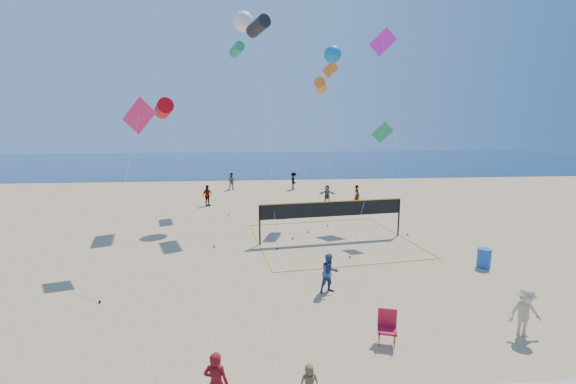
{
  "coord_description": "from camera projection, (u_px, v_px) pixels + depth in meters",
  "views": [
    {
      "loc": [
        -1.86,
        -10.82,
        6.9
      ],
      "look_at": [
        -0.67,
        2.0,
        4.63
      ],
      "focal_mm": 24.0,
      "sensor_mm": 36.0,
      "label": 1
    }
  ],
  "objects": [
    {
      "name": "far_person_1",
      "position": [
        327.0,
        194.0,
        34.14
      ],
      "size": [
        1.51,
        0.62,
        1.59
      ],
      "primitive_type": "imported",
      "rotation": [
        0.0,
        0.0,
        -0.11
      ],
      "color": "gray",
      "rests_on": "ground"
    },
    {
      "name": "kite_6",
      "position": [
        243.0,
        22.0,
        28.95
      ],
      "size": [
        4.88,
        8.08,
        15.28
      ],
      "rotation": [
        0.0,
        0.0,
        -0.16
      ],
      "color": "white",
      "rests_on": "ground"
    },
    {
      "name": "volleyball_net",
      "position": [
        332.0,
        213.0,
        23.01
      ],
      "size": [
        10.03,
        9.9,
        2.4
      ],
      "rotation": [
        0.0,
        0.0,
        0.13
      ],
      "color": "black",
      "rests_on": "ground"
    },
    {
      "name": "kite_3",
      "position": [
        138.0,
        122.0,
        19.02
      ],
      "size": [
        1.84,
        5.81,
        8.27
      ],
      "rotation": [
        0.0,
        0.0,
        -0.12
      ],
      "color": "#F2265E",
      "rests_on": "ground"
    },
    {
      "name": "kite_4",
      "position": [
        380.0,
        140.0,
        23.14
      ],
      "size": [
        3.55,
        4.46,
        7.09
      ],
      "rotation": [
        0.0,
        0.0,
        -0.24
      ],
      "color": "#269256",
      "rests_on": "ground"
    },
    {
      "name": "ground",
      "position": [
        315.0,
        349.0,
        11.98
      ],
      "size": [
        120.0,
        120.0,
        0.0
      ],
      "primitive_type": "plane",
      "color": "tan",
      "rests_on": "ground"
    },
    {
      "name": "kite_0",
      "position": [
        164.0,
        109.0,
        25.94
      ],
      "size": [
        4.6,
        7.3,
        8.64
      ],
      "rotation": [
        0.0,
        0.0,
        0.33
      ],
      "color": "red",
      "rests_on": "ground"
    },
    {
      "name": "bystander_a",
      "position": [
        329.0,
        273.0,
        15.89
      ],
      "size": [
        0.95,
        0.83,
        1.66
      ],
      "primitive_type": "imported",
      "rotation": [
        0.0,
        0.0,
        0.29
      ],
      "color": "navy",
      "rests_on": "ground"
    },
    {
      "name": "kite_8",
      "position": [
        237.0,
        50.0,
        32.12
      ],
      "size": [
        1.5,
        5.9,
        13.61
      ],
      "rotation": [
        0.0,
        0.0,
        0.33
      ],
      "color": "#269256",
      "rests_on": "ground"
    },
    {
      "name": "woman",
      "position": [
        216.0,
        384.0,
        9.12
      ],
      "size": [
        0.66,
        0.5,
        1.64
      ],
      "primitive_type": "imported",
      "rotation": [
        0.0,
        0.0,
        2.95
      ],
      "color": "maroon",
      "rests_on": "ground"
    },
    {
      "name": "far_person_0",
      "position": [
        207.0,
        196.0,
        32.85
      ],
      "size": [
        1.05,
        1.07,
        1.81
      ],
      "primitive_type": "imported",
      "rotation": [
        0.0,
        0.0,
        0.81
      ],
      "color": "gray",
      "rests_on": "ground"
    },
    {
      "name": "ocean",
      "position": [
        262.0,
        161.0,
        72.78
      ],
      "size": [
        140.0,
        50.0,
        0.03
      ],
      "primitive_type": "cube",
      "color": "#10294E",
      "rests_on": "ground"
    },
    {
      "name": "kite_2",
      "position": [
        320.0,
        86.0,
        27.3
      ],
      "size": [
        3.17,
        6.48,
        10.14
      ],
      "rotation": [
        0.0,
        0.0,
        -0.23
      ],
      "color": "orange",
      "rests_on": "ground"
    },
    {
      "name": "kite_9",
      "position": [
        330.0,
        77.0,
        35.7
      ],
      "size": [
        2.23,
        6.08,
        12.84
      ],
      "rotation": [
        0.0,
        0.0,
        0.42
      ],
      "color": "orange",
      "rests_on": "ground"
    },
    {
      "name": "kite_1",
      "position": [
        258.0,
        26.0,
        26.85
      ],
      "size": [
        1.77,
        9.23,
        14.27
      ],
      "rotation": [
        0.0,
        0.0,
        0.43
      ],
      "color": "black",
      "rests_on": "ground"
    },
    {
      "name": "toddler",
      "position": [
        309.0,
        383.0,
        8.83
      ],
      "size": [
        0.44,
        0.29,
        0.9
      ],
      "primitive_type": "imported",
      "rotation": [
        0.0,
        0.0,
        3.16
      ],
      "color": "brown",
      "rests_on": "seawall"
    },
    {
      "name": "camp_chair",
      "position": [
        387.0,
        325.0,
        12.22
      ],
      "size": [
        0.73,
        0.85,
        1.22
      ],
      "rotation": [
        0.0,
        0.0,
        -0.31
      ],
      "color": "#B4142C",
      "rests_on": "ground"
    },
    {
      "name": "far_person_2",
      "position": [
        357.0,
        195.0,
        33.1
      ],
      "size": [
        0.55,
        0.72,
        1.78
      ],
      "primitive_type": "imported",
      "rotation": [
        0.0,
        0.0,
        1.78
      ],
      "color": "gray",
      "rests_on": "ground"
    },
    {
      "name": "kite_7",
      "position": [
        333.0,
        54.0,
        33.73
      ],
      "size": [
        3.06,
        10.58,
        13.72
      ],
      "rotation": [
        0.0,
        0.0,
        0.27
      ],
      "color": "#1572BA",
      "rests_on": "ground"
    },
    {
      "name": "kite_5",
      "position": [
        384.0,
        50.0,
        28.04
      ],
      "size": [
        2.0,
        6.61,
        13.87
      ],
      "rotation": [
        0.0,
        0.0,
        -0.02
      ],
      "color": "#F61DCF",
      "rests_on": "ground"
    },
    {
      "name": "far_person_3",
      "position": [
        232.0,
        181.0,
        40.9
      ],
      "size": [
        0.94,
        0.75,
        1.84
      ],
      "primitive_type": "imported",
      "rotation": [
        0.0,
        0.0,
        -0.06
      ],
      "color": "gray",
      "rests_on": "ground"
    },
    {
      "name": "trash_barrel",
      "position": [
        484.0,
        258.0,
        18.75
      ],
      "size": [
        0.66,
        0.66,
        0.95
      ],
      "primitive_type": "cylinder",
      "rotation": [
        0.0,
        0.0,
        -0.04
      ],
      "color": "#1A50AE",
      "rests_on": "ground"
    },
    {
      "name": "bystander_b",
      "position": [
        525.0,
        312.0,
        12.59
      ],
      "size": [
        1.09,
        0.64,
        1.66
      ],
      "primitive_type": "imported",
      "rotation": [
        0.0,
        0.0,
        -0.03
      ],
      "color": "tan",
      "rests_on": "ground"
    },
    {
      "name": "far_person_4",
      "position": [
        294.0,
        181.0,
        41.15
      ],
      "size": [
        0.83,
        1.26,
        1.83
      ],
      "primitive_type": "imported",
      "rotation": [
        0.0,
        0.0,
        1.71
      ],
      "color": "gray",
      "rests_on": "ground"
    }
  ]
}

